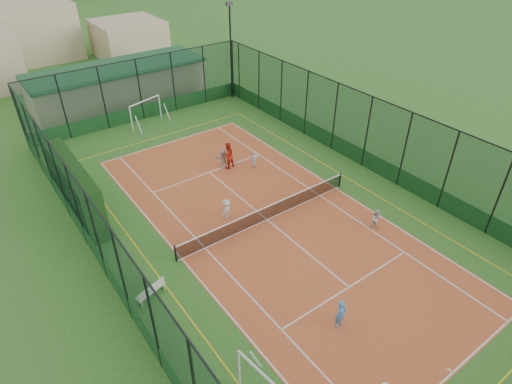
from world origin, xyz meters
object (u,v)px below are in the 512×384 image
(white_bench, at_px, (151,290))
(futsal_goal_far, at_px, (146,113))
(child_near_right, at_px, (377,219))
(child_far_right, at_px, (254,160))
(clubhouse, at_px, (119,83))
(floodlight_ne, at_px, (231,52))
(child_far_left, at_px, (226,209))
(child_near_mid, at_px, (341,314))
(child_far_back, at_px, (223,158))
(coach, at_px, (228,155))

(white_bench, height_order, futsal_goal_far, futsal_goal_far)
(child_near_right, distance_m, child_far_right, 9.44)
(clubhouse, xyz_separation_m, child_near_right, (4.40, -26.16, -0.95))
(floodlight_ne, relative_size, futsal_goal_far, 2.64)
(clubhouse, height_order, futsal_goal_far, clubhouse)
(floodlight_ne, bearing_deg, futsal_goal_far, -175.09)
(clubhouse, xyz_separation_m, child_far_left, (-1.77, -20.48, -0.95))
(child_near_mid, bearing_deg, clubhouse, 79.87)
(child_near_right, distance_m, child_far_back, 11.11)
(clubhouse, bearing_deg, coach, -85.02)
(child_near_right, height_order, child_far_right, child_near_right)
(white_bench, bearing_deg, child_far_back, 24.78)
(child_near_right, bearing_deg, child_near_mid, -129.39)
(floodlight_ne, distance_m, child_far_left, 18.63)
(floodlight_ne, bearing_deg, child_near_right, -101.45)
(white_bench, height_order, child_near_mid, child_near_mid)
(white_bench, xyz_separation_m, coach, (9.18, 7.61, 0.51))
(futsal_goal_far, height_order, child_far_left, futsal_goal_far)
(child_near_mid, distance_m, child_near_right, 7.28)
(floodlight_ne, relative_size, child_far_left, 6.68)
(futsal_goal_far, relative_size, child_far_back, 2.40)
(clubhouse, distance_m, child_far_right, 17.11)
(futsal_goal_far, bearing_deg, child_far_left, -113.68)
(floodlight_ne, bearing_deg, child_far_right, -116.76)
(futsal_goal_far, height_order, child_far_right, futsal_goal_far)
(futsal_goal_far, height_order, child_far_back, futsal_goal_far)
(child_far_left, relative_size, child_far_back, 0.95)
(floodlight_ne, relative_size, coach, 4.44)
(clubhouse, relative_size, child_far_back, 11.68)
(child_near_right, height_order, child_far_left, child_near_right)
(child_far_left, bearing_deg, child_near_right, 108.78)
(clubhouse, bearing_deg, floodlight_ne, -32.12)
(clubhouse, relative_size, futsal_goal_far, 4.87)
(child_far_right, bearing_deg, futsal_goal_far, -45.09)
(coach, bearing_deg, child_near_right, 102.36)
(child_near_right, bearing_deg, floodlight_ne, 100.21)
(child_far_right, bearing_deg, clubhouse, -51.41)
(child_near_right, xyz_separation_m, child_far_right, (-1.57, 9.31, -0.02))
(clubhouse, distance_m, child_far_left, 20.58)
(child_far_left, xyz_separation_m, coach, (3.15, 4.67, 0.31))
(child_far_back, bearing_deg, white_bench, 56.91)
(floodlight_ne, xyz_separation_m, child_far_back, (-7.41, -10.12, -3.46))
(white_bench, relative_size, child_far_left, 1.23)
(child_near_mid, height_order, coach, coach)
(child_far_right, distance_m, child_far_back, 2.11)
(clubhouse, relative_size, white_bench, 10.04)
(child_far_left, bearing_deg, coach, -152.57)
(floodlight_ne, distance_m, coach, 13.07)
(coach, bearing_deg, clubhouse, -88.93)
(clubhouse, height_order, coach, clubhouse)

